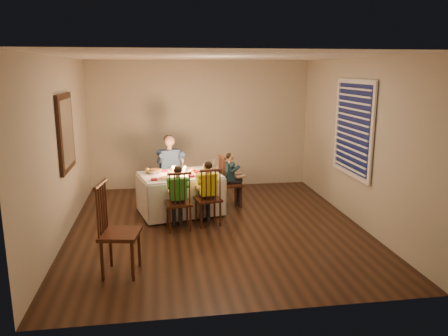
{
  "coord_description": "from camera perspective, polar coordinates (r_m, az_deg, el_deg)",
  "views": [
    {
      "loc": [
        -0.85,
        -6.42,
        2.42
      ],
      "look_at": [
        0.14,
        0.15,
        0.91
      ],
      "focal_mm": 35.0,
      "sensor_mm": 36.0,
      "label": 1
    }
  ],
  "objects": [
    {
      "name": "setting_yellow",
      "position": [
        7.26,
        -2.95,
        -0.93
      ],
      "size": [
        0.31,
        0.31,
        0.02
      ],
      "primitive_type": "cylinder",
      "rotation": [
        0.0,
        0.0,
        0.24
      ],
      "color": "white",
      "rests_on": "dining_table"
    },
    {
      "name": "child_teal",
      "position": [
        7.91,
        0.86,
        -5.03
      ],
      "size": [
        0.33,
        0.35,
        0.98
      ],
      "primitive_type": null,
      "rotation": [
        0.0,
        0.0,
        1.75
      ],
      "color": "#19333F",
      "rests_on": "ground"
    },
    {
      "name": "candle_left",
      "position": [
        7.38,
        -6.2,
        -0.45
      ],
      "size": [
        0.06,
        0.06,
        0.1
      ],
      "primitive_type": "cylinder",
      "color": "white",
      "rests_on": "dining_table"
    },
    {
      "name": "candle_right",
      "position": [
        7.42,
        -5.12,
        -0.35
      ],
      "size": [
        0.06,
        0.06,
        0.1
      ],
      "primitive_type": "cylinder",
      "color": "white",
      "rests_on": "dining_table"
    },
    {
      "name": "wall_mirror",
      "position": [
        6.92,
        -19.96,
        4.38
      ],
      "size": [
        0.06,
        0.95,
        1.15
      ],
      "color": "black",
      "rests_on": "wall_left"
    },
    {
      "name": "orange_fruit",
      "position": [
        7.51,
        -4.12,
        -0.26
      ],
      "size": [
        0.08,
        0.08,
        0.08
      ],
      "primitive_type": "sphere",
      "color": "orange",
      "rests_on": "dining_table"
    },
    {
      "name": "setting_green",
      "position": [
        7.08,
        -7.71,
        -1.39
      ],
      "size": [
        0.31,
        0.31,
        0.02
      ],
      "primitive_type": "cylinder",
      "rotation": [
        0.0,
        0.0,
        0.24
      ],
      "color": "white",
      "rests_on": "dining_table"
    },
    {
      "name": "ceiling",
      "position": [
        6.48,
        -1.09,
        14.37
      ],
      "size": [
        5.0,
        5.0,
        0.0
      ],
      "primitive_type": "plane",
      "color": "white",
      "rests_on": "wall_back"
    },
    {
      "name": "dining_table",
      "position": [
        7.45,
        -5.79,
        -2.28
      ],
      "size": [
        1.52,
        1.25,
        0.66
      ],
      "rotation": [
        0.0,
        0.0,
        0.24
      ],
      "color": "white",
      "rests_on": "ground"
    },
    {
      "name": "child_green",
      "position": [
        6.86,
        -5.89,
        -7.94
      ],
      "size": [
        0.35,
        0.32,
        1.01
      ],
      "primitive_type": null,
      "rotation": [
        0.0,
        0.0,
        3.24
      ],
      "color": "green",
      "rests_on": "ground"
    },
    {
      "name": "setting_teal",
      "position": [
        7.54,
        -2.38,
        -0.41
      ],
      "size": [
        0.31,
        0.31,
        0.02
      ],
      "primitive_type": "cylinder",
      "rotation": [
        0.0,
        0.0,
        0.24
      ],
      "color": "white",
      "rests_on": "dining_table"
    },
    {
      "name": "serving_bowl",
      "position": [
        7.51,
        -8.99,
        -0.47
      ],
      "size": [
        0.26,
        0.26,
        0.06
      ],
      "primitive_type": "imported",
      "rotation": [
        0.0,
        0.0,
        -0.07
      ],
      "color": "white",
      "rests_on": "dining_table"
    },
    {
      "name": "child_yellow",
      "position": [
        7.04,
        -2.09,
        -7.33
      ],
      "size": [
        0.38,
        0.36,
        1.03
      ],
      "primitive_type": null,
      "rotation": [
        0.0,
        0.0,
        3.32
      ],
      "color": "yellow",
      "rests_on": "ground"
    },
    {
      "name": "window_blinds",
      "position": [
        7.26,
        16.44,
        4.98
      ],
      "size": [
        0.07,
        1.34,
        1.54
      ],
      "color": "#0D1234",
      "rests_on": "wall_right"
    },
    {
      "name": "wall_right",
      "position": [
        7.22,
        16.99,
        3.3
      ],
      "size": [
        0.02,
        5.0,
        2.6
      ],
      "primitive_type": "cube",
      "color": "#B8AF9D",
      "rests_on": "ground"
    },
    {
      "name": "squash",
      "position": [
        7.54,
        -9.96,
        -0.33
      ],
      "size": [
        0.09,
        0.09,
        0.09
      ],
      "primitive_type": "sphere",
      "color": "yellow",
      "rests_on": "dining_table"
    },
    {
      "name": "wall_left",
      "position": [
        6.67,
        -20.6,
        2.29
      ],
      "size": [
        0.02,
        5.0,
        2.6
      ],
      "primitive_type": "cube",
      "color": "#B8AF9D",
      "rests_on": "ground"
    },
    {
      "name": "chair_extra",
      "position": [
        5.6,
        -13.15,
        -13.18
      ],
      "size": [
        0.52,
        0.53,
        1.14
      ],
      "primitive_type": null,
      "rotation": [
        0.0,
        0.0,
        1.41
      ],
      "color": "#34160E",
      "rests_on": "ground"
    },
    {
      "name": "chair_near_left",
      "position": [
        6.86,
        -5.89,
        -7.94
      ],
      "size": [
        0.42,
        0.41,
        0.94
      ],
      "primitive_type": null,
      "rotation": [
        0.0,
        0.0,
        3.24
      ],
      "color": "#34160E",
      "rests_on": "ground"
    },
    {
      "name": "wall_back",
      "position": [
        9.03,
        -3.14,
        5.64
      ],
      "size": [
        4.5,
        0.02,
        2.6
      ],
      "primitive_type": "cube",
      "color": "#B8AF9D",
      "rests_on": "ground"
    },
    {
      "name": "ground",
      "position": [
        6.92,
        -0.99,
        -7.7
      ],
      "size": [
        5.0,
        5.0,
        0.0
      ],
      "primitive_type": "plane",
      "color": "black",
      "rests_on": "ground"
    },
    {
      "name": "chair_end",
      "position": [
        7.91,
        0.86,
        -5.03
      ],
      "size": [
        0.43,
        0.44,
        0.94
      ],
      "primitive_type": null,
      "rotation": [
        0.0,
        0.0,
        1.75
      ],
      "color": "#34160E",
      "rests_on": "ground"
    },
    {
      "name": "setting_adult",
      "position": [
        7.65,
        -6.52,
        -0.3
      ],
      "size": [
        0.31,
        0.31,
        0.02
      ],
      "primitive_type": "cylinder",
      "rotation": [
        0.0,
        0.0,
        0.24
      ],
      "color": "white",
      "rests_on": "dining_table"
    },
    {
      "name": "chair_near_right",
      "position": [
        7.04,
        -2.09,
        -7.33
      ],
      "size": [
        0.45,
        0.43,
        0.94
      ],
      "primitive_type": null,
      "rotation": [
        0.0,
        0.0,
        3.32
      ],
      "color": "#34160E",
      "rests_on": "ground"
    },
    {
      "name": "chair_adult",
      "position": [
        8.23,
        -6.92,
        -4.42
      ],
      "size": [
        0.46,
        0.45,
        0.94
      ],
      "primitive_type": null,
      "rotation": [
        0.0,
        0.0,
        0.23
      ],
      "color": "#34160E",
      "rests_on": "ground"
    },
    {
      "name": "adult",
      "position": [
        8.23,
        -6.92,
        -4.42
      ],
      "size": [
        0.55,
        0.52,
        1.26
      ],
      "primitive_type": null,
      "rotation": [
        0.0,
        0.0,
        0.23
      ],
      "color": "navy",
      "rests_on": "ground"
    }
  ]
}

